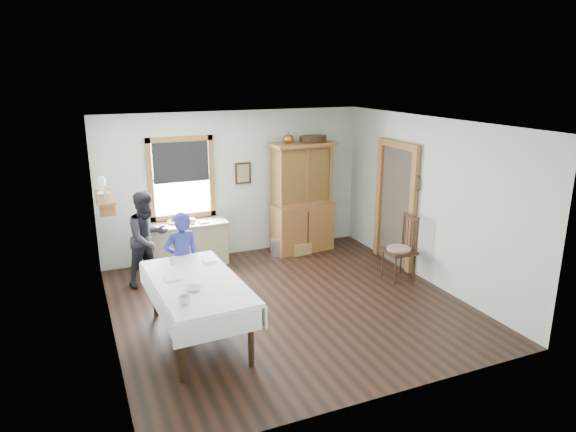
% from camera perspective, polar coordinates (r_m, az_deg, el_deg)
% --- Properties ---
extents(room, '(5.01, 5.01, 2.70)m').
position_cam_1_polar(room, '(7.36, 0.00, -0.25)').
color(room, black).
rests_on(room, ground).
extents(window, '(1.18, 0.07, 1.48)m').
position_cam_1_polar(window, '(9.31, -11.78, 4.62)').
color(window, white).
rests_on(window, room).
extents(doorway, '(0.09, 1.14, 2.22)m').
position_cam_1_polar(doorway, '(9.30, 11.91, 1.65)').
color(doorway, '#40372D').
rests_on(doorway, room).
extents(wall_shelf, '(0.24, 1.00, 0.44)m').
position_cam_1_polar(wall_shelf, '(8.25, -19.75, 2.17)').
color(wall_shelf, '#9A5D2F').
rests_on(wall_shelf, room).
extents(framed_picture, '(0.30, 0.04, 0.40)m').
position_cam_1_polar(framed_picture, '(9.61, -5.01, 4.75)').
color(framed_picture, black).
rests_on(framed_picture, room).
extents(rug_beater, '(0.01, 0.27, 0.27)m').
position_cam_1_polar(rug_beater, '(8.75, 14.14, 4.36)').
color(rug_beater, black).
rests_on(rug_beater, room).
extents(work_counter, '(1.38, 0.53, 0.79)m').
position_cam_1_polar(work_counter, '(9.38, -10.94, -3.07)').
color(work_counter, tan).
rests_on(work_counter, room).
extents(china_hutch, '(1.28, 0.67, 2.11)m').
position_cam_1_polar(china_hutch, '(9.80, 1.61, 2.06)').
color(china_hutch, '#9A5D2F').
rests_on(china_hutch, room).
extents(dining_table, '(1.18, 2.10, 0.82)m').
position_cam_1_polar(dining_table, '(6.85, -9.96, -10.23)').
color(dining_table, white).
rests_on(dining_table, room).
extents(spindle_chair, '(0.52, 0.52, 1.10)m').
position_cam_1_polar(spindle_chair, '(8.74, 12.26, -3.49)').
color(spindle_chair, black).
rests_on(spindle_chair, room).
extents(pail, '(0.33, 0.33, 0.29)m').
position_cam_1_polar(pail, '(9.79, -1.12, -3.49)').
color(pail, '#A0A1A8').
rests_on(pail, room).
extents(wicker_basket, '(0.39, 0.29, 0.22)m').
position_cam_1_polar(wicker_basket, '(9.86, 1.34, -3.59)').
color(wicker_basket, tan).
rests_on(wicker_basket, room).
extents(woman_blue, '(0.53, 0.39, 1.35)m').
position_cam_1_polar(woman_blue, '(7.70, -11.65, -5.18)').
color(woman_blue, navy).
rests_on(woman_blue, room).
extents(figure_dark, '(0.87, 0.81, 1.44)m').
position_cam_1_polar(figure_dark, '(8.63, -15.29, -2.75)').
color(figure_dark, black).
rests_on(figure_dark, room).
extents(table_cup_a, '(0.17, 0.17, 0.11)m').
position_cam_1_polar(table_cup_a, '(6.04, -11.44, -9.13)').
color(table_cup_a, silver).
rests_on(table_cup_a, dining_table).
extents(table_cup_b, '(0.12, 0.12, 0.09)m').
position_cam_1_polar(table_cup_b, '(7.27, -12.73, -4.91)').
color(table_cup_b, silver).
rests_on(table_cup_b, dining_table).
extents(table_bowl, '(0.25, 0.25, 0.05)m').
position_cam_1_polar(table_bowl, '(6.39, -10.47, -7.91)').
color(table_bowl, silver).
rests_on(table_bowl, dining_table).
extents(counter_book, '(0.18, 0.22, 0.02)m').
position_cam_1_polar(counter_book, '(9.22, -9.98, -0.72)').
color(counter_book, '#7E7254').
rests_on(counter_book, work_counter).
extents(counter_bowl, '(0.22, 0.22, 0.06)m').
position_cam_1_polar(counter_bowl, '(9.25, -12.65, -0.68)').
color(counter_bowl, silver).
rests_on(counter_bowl, work_counter).
extents(shelf_bowl, '(0.22, 0.22, 0.05)m').
position_cam_1_polar(shelf_bowl, '(8.25, -19.77, 2.35)').
color(shelf_bowl, silver).
rests_on(shelf_bowl, wall_shelf).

